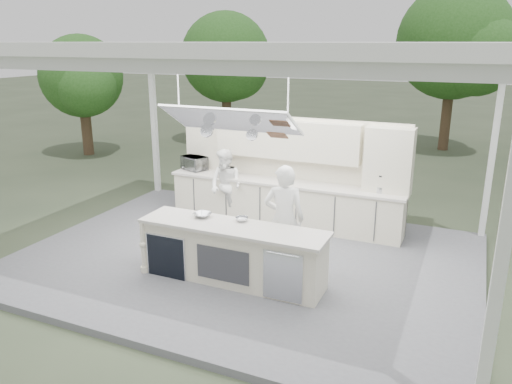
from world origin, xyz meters
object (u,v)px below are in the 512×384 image
at_px(demo_island, 231,253).
at_px(head_chef, 284,219).
at_px(sous_chef, 226,186).
at_px(back_counter, 283,202).

xyz_separation_m(demo_island, head_chef, (0.64, 0.68, 0.45)).
distance_m(head_chef, sous_chef, 2.69).
height_order(back_counter, sous_chef, sous_chef).
distance_m(demo_island, head_chef, 1.04).
relative_size(head_chef, sous_chef, 1.17).
height_order(demo_island, back_counter, same).
distance_m(demo_island, back_counter, 2.82).
bearing_deg(back_counter, demo_island, -86.37).
relative_size(back_counter, sous_chef, 3.21).
xyz_separation_m(head_chef, sous_chef, (-2.00, 1.78, -0.14)).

